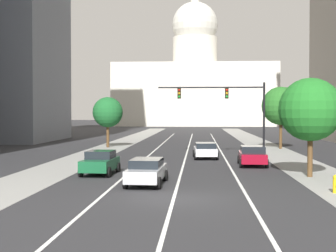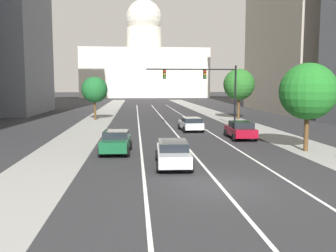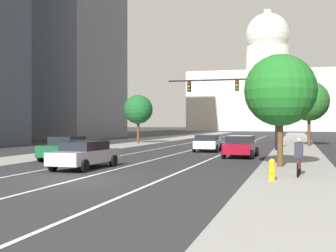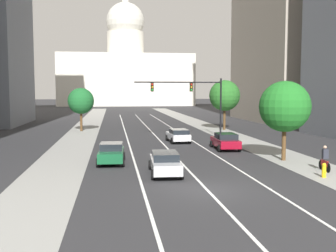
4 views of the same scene
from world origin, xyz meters
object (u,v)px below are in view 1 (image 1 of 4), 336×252
at_px(traffic_signal_mast, 229,102).
at_px(car_white, 205,150).
at_px(fire_hydrant, 336,184).
at_px(car_crimson, 252,155).
at_px(street_tree_far_right, 310,110).
at_px(street_tree_near_right, 281,106).
at_px(car_green, 100,162).
at_px(street_tree_near_left, 108,112).
at_px(car_silver, 147,171).
at_px(capitol_building, 195,86).

bearing_deg(traffic_signal_mast, car_white, -123.48).
xyz_separation_m(traffic_signal_mast, fire_hydrant, (3.89, -21.43, -4.48)).
height_order(car_crimson, street_tree_far_right, street_tree_far_right).
relative_size(traffic_signal_mast, street_tree_near_right, 1.45).
xyz_separation_m(car_green, fire_hydrant, (12.98, -6.62, -0.32)).
bearing_deg(traffic_signal_mast, street_tree_near_left, 143.18).
height_order(car_silver, traffic_signal_mast, traffic_signal_mast).
bearing_deg(car_crimson, car_white, 32.81).
relative_size(street_tree_near_left, street_tree_near_right, 0.84).
bearing_deg(capitol_building, car_green, -92.40).
relative_size(car_silver, street_tree_near_right, 0.71).
height_order(car_white, street_tree_near_left, street_tree_near_left).
bearing_deg(street_tree_near_right, capitol_building, 95.85).
distance_m(car_white, street_tree_near_right, 15.39).
relative_size(traffic_signal_mast, street_tree_far_right, 1.62).
distance_m(car_green, car_silver, 5.47).
distance_m(capitol_building, fire_hydrant, 129.78).
bearing_deg(street_tree_near_left, fire_hydrant, -61.45).
bearing_deg(car_silver, street_tree_near_right, -20.41).
height_order(car_green, car_white, car_green).
bearing_deg(car_green, capitol_building, 0.23).
height_order(car_white, street_tree_far_right, street_tree_far_right).
relative_size(car_crimson, street_tree_near_left, 0.78).
relative_size(car_crimson, car_silver, 0.93).
distance_m(capitol_building, street_tree_near_right, 99.49).
bearing_deg(street_tree_near_right, car_white, -124.35).
xyz_separation_m(capitol_building, street_tree_far_right, (7.97, -122.82, -7.91)).
bearing_deg(car_green, street_tree_far_right, -89.19).
xyz_separation_m(capitol_building, car_white, (1.72, -110.98, -11.30)).
xyz_separation_m(car_white, street_tree_near_right, (8.40, 12.29, 3.93)).
bearing_deg(car_green, traffic_signal_mast, -28.91).
distance_m(traffic_signal_mast, street_tree_near_right, 10.82).
bearing_deg(street_tree_far_right, car_silver, -158.32).
xyz_separation_m(car_green, car_silver, (3.42, -4.27, -0.02)).
distance_m(car_silver, street_tree_near_left, 30.00).
distance_m(car_crimson, car_green, 11.76).
relative_size(car_silver, street_tree_far_right, 0.79).
relative_size(fire_hydrant, street_tree_near_left, 0.16).
relative_size(car_crimson, street_tree_far_right, 0.73).
height_order(car_green, fire_hydrant, car_green).
distance_m(car_white, fire_hydrant, 19.05).
bearing_deg(street_tree_far_right, street_tree_near_right, 84.93).
bearing_deg(street_tree_near_left, traffic_signal_mast, -36.82).
xyz_separation_m(car_white, car_silver, (-3.43, -15.68, 0.01)).
bearing_deg(street_tree_near_left, car_crimson, -52.90).
bearing_deg(traffic_signal_mast, street_tree_far_right, -75.23).
bearing_deg(capitol_building, car_white, -89.11).
height_order(fire_hydrant, street_tree_near_left, street_tree_near_left).
height_order(car_silver, fire_hydrant, car_silver).
xyz_separation_m(fire_hydrant, street_tree_near_right, (2.27, 30.33, 4.21)).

